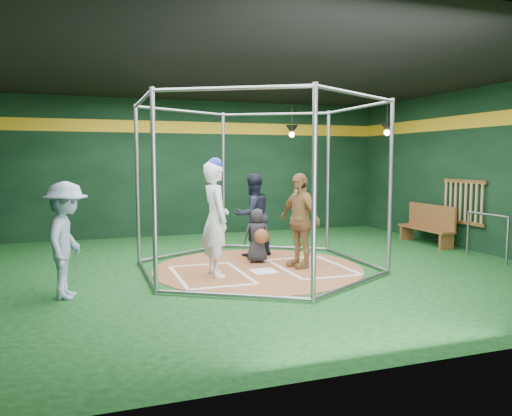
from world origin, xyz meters
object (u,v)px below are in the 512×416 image
object	(u,v)px
batter_figure	(215,218)
umpire	(253,215)
dugout_bench	(428,224)
visitor_leopard	(299,220)

from	to	relation	value
batter_figure	umpire	bearing A→B (deg)	51.68
umpire	dugout_bench	world-z (taller)	umpire
dugout_bench	umpire	bearing A→B (deg)	179.87
batter_figure	visitor_leopard	distance (m)	1.63
umpire	dugout_bench	distance (m)	4.34
visitor_leopard	umpire	size ratio (longest dim) A/B	1.02
batter_figure	dugout_bench	size ratio (longest dim) A/B	1.25
batter_figure	visitor_leopard	xyz separation A→B (m)	(1.62, 0.16, -0.13)
umpire	dugout_bench	size ratio (longest dim) A/B	1.05
umpire	dugout_bench	xyz separation A→B (m)	(4.32, -0.01, -0.38)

